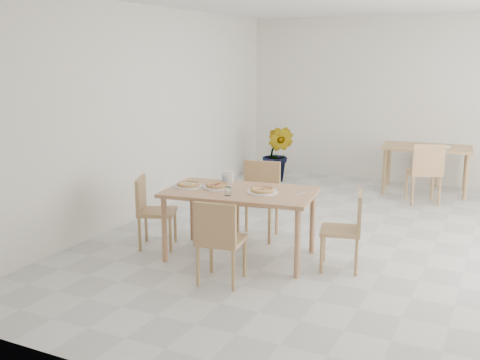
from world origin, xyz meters
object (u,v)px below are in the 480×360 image
at_px(napkin_holder, 228,178).
at_px(chair_back_n, 427,154).
at_px(second_table, 427,152).
at_px(chair_west, 150,207).
at_px(pizza_mushroom, 188,184).
at_px(chair_south, 219,236).
at_px(pizza_margherita, 262,190).
at_px(chair_back_s, 426,169).
at_px(chair_east, 348,225).
at_px(plate_empty, 441,146).
at_px(plate_pepperoni, 217,187).
at_px(chair_north, 260,194).
at_px(pizza_pepperoni, 217,185).
at_px(main_table, 240,198).
at_px(plate_margherita, 262,192).
at_px(tumbler_b, 225,179).
at_px(plate_mushroom, 188,186).
at_px(tumbler_a, 228,191).
at_px(potted_plant, 278,154).

xyz_separation_m(napkin_holder, chair_back_n, (1.53, 4.45, -0.32)).
distance_m(napkin_holder, second_table, 4.06).
distance_m(chair_west, pizza_mushroom, 0.58).
relative_size(chair_south, pizza_margherita, 3.08).
bearing_deg(chair_back_s, chair_south, 49.21).
distance_m(chair_east, plate_empty, 3.85).
xyz_separation_m(plate_pepperoni, pizza_mushroom, (-0.31, -0.09, 0.02)).
relative_size(chair_north, chair_west, 1.11).
xyz_separation_m(chair_east, napkin_holder, (-1.41, 0.05, 0.35)).
distance_m(second_table, plate_empty, 0.23).
xyz_separation_m(chair_east, pizza_pepperoni, (-1.41, -0.19, 0.31)).
relative_size(main_table, chair_west, 2.06).
height_order(main_table, plate_margherita, plate_margherita).
distance_m(plate_pepperoni, pizza_pepperoni, 0.02).
height_order(pizza_margherita, napkin_holder, napkin_holder).
bearing_deg(chair_north, chair_back_n, 60.65).
distance_m(plate_margherita, tumbler_b, 0.60).
xyz_separation_m(chair_south, plate_mushroom, (-0.73, 0.65, 0.28)).
relative_size(chair_north, pizza_margherita, 3.35).
bearing_deg(plate_pepperoni, plate_empty, 65.51).
distance_m(pizza_pepperoni, tumbler_a, 0.35).
distance_m(chair_back_s, chair_back_n, 1.50).
bearing_deg(chair_south, chair_back_s, -116.47).
relative_size(plate_margherita, chair_back_s, 0.35).
bearing_deg(main_table, plate_pepperoni, 175.35).
bearing_deg(tumbler_b, plate_empty, 63.85).
bearing_deg(napkin_holder, potted_plant, 86.82).
distance_m(chair_north, second_table, 3.50).
distance_m(chair_south, pizza_mushroom, 1.02).
relative_size(napkin_holder, chair_back_s, 0.16).
xyz_separation_m(pizza_margherita, plate_empty, (1.30, 3.98, -0.02)).
height_order(tumbler_a, plate_empty, tumbler_a).
height_order(plate_pepperoni, tumbler_b, tumbler_b).
bearing_deg(pizza_mushroom, plate_pepperoni, 16.95).
height_order(chair_south, napkin_holder, napkin_holder).
xyz_separation_m(tumbler_a, chair_back_s, (1.47, 3.45, -0.27)).
relative_size(plate_pepperoni, plate_empty, 1.06).
xyz_separation_m(chair_north, plate_pepperoni, (-0.15, -0.79, 0.23)).
bearing_deg(plate_margherita, plate_mushroom, -172.16).
bearing_deg(plate_empty, potted_plant, -172.28).
bearing_deg(pizza_pepperoni, main_table, 3.06).
xyz_separation_m(pizza_margherita, pizza_pepperoni, (-0.53, -0.02, 0.00)).
xyz_separation_m(plate_margherita, napkin_holder, (-0.52, 0.22, 0.06)).
bearing_deg(tumbler_b, potted_plant, 102.61).
distance_m(plate_margherita, chair_back_s, 3.42).
bearing_deg(plate_empty, pizza_pepperoni, -114.49).
distance_m(main_table, napkin_holder, 0.38).
xyz_separation_m(plate_pepperoni, pizza_pepperoni, (0.00, 0.00, 0.02)).
xyz_separation_m(main_table, tumbler_b, (-0.29, 0.22, 0.13)).
bearing_deg(chair_north, potted_plant, 98.39).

